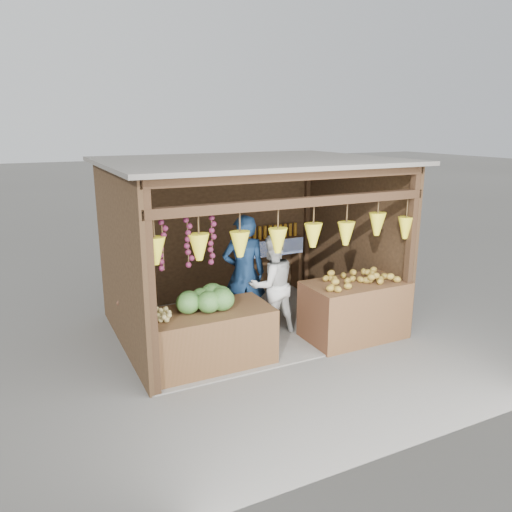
{
  "coord_description": "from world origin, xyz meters",
  "views": [
    {
      "loc": [
        -3.23,
        -6.81,
        3.16
      ],
      "look_at": [
        0.07,
        -0.1,
        1.18
      ],
      "focal_mm": 35.0,
      "sensor_mm": 36.0,
      "label": 1
    }
  ],
  "objects_px": {
    "counter_left": "(208,338)",
    "counter_right": "(354,310)",
    "man_standing": "(244,274)",
    "woman_standing": "(272,285)",
    "vendor_seated": "(134,291)"
  },
  "relations": [
    {
      "from": "man_standing",
      "to": "vendor_seated",
      "type": "height_order",
      "value": "man_standing"
    },
    {
      "from": "man_standing",
      "to": "vendor_seated",
      "type": "distance_m",
      "value": 1.66
    },
    {
      "from": "man_standing",
      "to": "vendor_seated",
      "type": "relative_size",
      "value": 1.77
    },
    {
      "from": "counter_left",
      "to": "woman_standing",
      "type": "relative_size",
      "value": 1.09
    },
    {
      "from": "man_standing",
      "to": "woman_standing",
      "type": "height_order",
      "value": "man_standing"
    },
    {
      "from": "counter_left",
      "to": "man_standing",
      "type": "distance_m",
      "value": 1.38
    },
    {
      "from": "counter_left",
      "to": "counter_right",
      "type": "height_order",
      "value": "counter_right"
    },
    {
      "from": "vendor_seated",
      "to": "counter_right",
      "type": "bearing_deg",
      "value": 153.63
    },
    {
      "from": "man_standing",
      "to": "vendor_seated",
      "type": "bearing_deg",
      "value": 6.67
    },
    {
      "from": "counter_left",
      "to": "woman_standing",
      "type": "height_order",
      "value": "woman_standing"
    },
    {
      "from": "counter_left",
      "to": "vendor_seated",
      "type": "relative_size",
      "value": 1.64
    },
    {
      "from": "counter_left",
      "to": "counter_right",
      "type": "xyz_separation_m",
      "value": [
        2.31,
        -0.13,
        0.05
      ]
    },
    {
      "from": "counter_left",
      "to": "man_standing",
      "type": "xyz_separation_m",
      "value": [
        0.93,
        0.86,
        0.54
      ]
    },
    {
      "from": "counter_right",
      "to": "woman_standing",
      "type": "distance_m",
      "value": 1.3
    },
    {
      "from": "counter_right",
      "to": "counter_left",
      "type": "bearing_deg",
      "value": 176.69
    }
  ]
}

